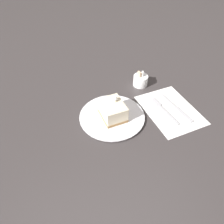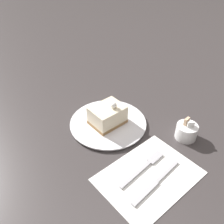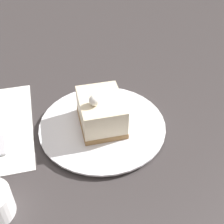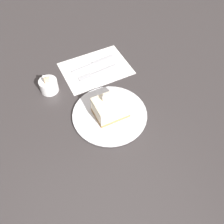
{
  "view_description": "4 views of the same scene",
  "coord_description": "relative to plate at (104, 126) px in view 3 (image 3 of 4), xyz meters",
  "views": [
    {
      "loc": [
        -0.09,
        -0.55,
        0.58
      ],
      "look_at": [
        0.01,
        0.0,
        0.05
      ],
      "focal_mm": 35.0,
      "sensor_mm": 36.0,
      "label": 1
    },
    {
      "loc": [
        0.56,
        -0.25,
        0.52
      ],
      "look_at": [
        0.03,
        0.03,
        0.06
      ],
      "focal_mm": 40.0,
      "sensor_mm": 36.0,
      "label": 2
    },
    {
      "loc": [
        0.0,
        0.46,
        0.42
      ],
      "look_at": [
        -0.0,
        0.04,
        0.06
      ],
      "focal_mm": 50.0,
      "sensor_mm": 36.0,
      "label": 3
    },
    {
      "loc": [
        -0.46,
        0.13,
        0.66
      ],
      "look_at": [
        0.0,
        0.02,
        0.03
      ],
      "focal_mm": 40.0,
      "sensor_mm": 36.0,
      "label": 4
    }
  ],
  "objects": [
    {
      "name": "cake_slice",
      "position": [
        0.0,
        -0.0,
        0.03
      ],
      "size": [
        0.1,
        0.12,
        0.08
      ],
      "rotation": [
        0.0,
        0.0,
        0.22
      ],
      "color": "#9E7547",
      "rests_on": "plate"
    },
    {
      "name": "plate",
      "position": [
        0.0,
        0.0,
        0.0
      ],
      "size": [
        0.24,
        0.24,
        0.01
      ],
      "color": "white",
      "rests_on": "ground_plane"
    },
    {
      "name": "ground_plane",
      "position": [
        -0.01,
        -0.02,
        -0.01
      ],
      "size": [
        4.0,
        4.0,
        0.0
      ],
      "primitive_type": "plane",
      "color": "#383333"
    }
  ]
}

